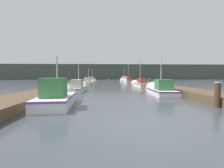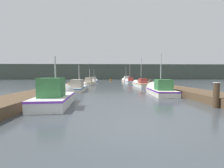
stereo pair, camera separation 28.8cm
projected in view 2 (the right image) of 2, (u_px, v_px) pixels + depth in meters
ground_plane at (137, 128)px, 4.98m from camera, size 200.00×200.00×0.00m
dock_left at (69, 86)px, 20.75m from camera, size 2.53×40.00×0.51m
dock_right at (159, 86)px, 21.12m from camera, size 2.53×40.00×0.51m
distant_shore_ridge at (110, 72)px, 70.67m from camera, size 120.00×16.00×6.44m
fishing_boat_0 at (57, 97)px, 9.09m from camera, size 2.06×4.81×3.40m
fishing_boat_1 at (160, 90)px, 13.92m from camera, size 1.94×4.98×4.30m
fishing_boat_2 at (80, 87)px, 17.60m from camera, size 1.40×6.09×3.37m
fishing_boat_3 at (140, 84)px, 22.93m from camera, size 1.54×6.28×4.71m
fishing_boat_4 at (90, 83)px, 27.37m from camera, size 1.82×5.26×3.34m
fishing_boat_5 at (129, 81)px, 33.22m from camera, size 1.61×6.16×4.71m
fishing_boat_6 at (94, 81)px, 36.30m from camera, size 1.74×5.13×3.44m
fishing_boat_7 at (126, 80)px, 41.07m from camera, size 1.94×5.13×4.52m
mooring_piling_0 at (216, 95)px, 8.10m from camera, size 0.35×0.35×1.39m
mooring_piling_1 at (151, 83)px, 20.67m from camera, size 0.30×0.30×1.26m
mooring_piling_2 at (61, 88)px, 13.16m from camera, size 0.32×0.32×1.29m
channel_buoy at (111, 80)px, 48.48m from camera, size 0.64×0.64×1.14m
seagull_lead at (106, 56)px, 30.03m from camera, size 0.56×0.29×0.12m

